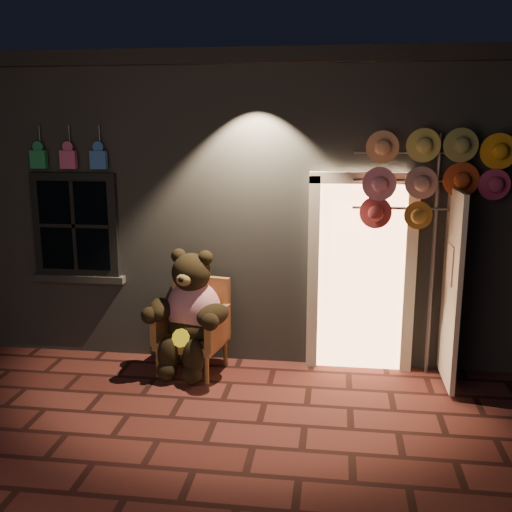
# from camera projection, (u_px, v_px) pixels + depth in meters

# --- Properties ---
(ground) EXTENTS (60.00, 60.00, 0.00)m
(ground) POSITION_uv_depth(u_px,v_px,m) (215.00, 420.00, 5.54)
(ground) COLOR #5A2722
(ground) RESTS_ON ground
(shop_building) EXTENTS (7.30, 5.95, 3.51)m
(shop_building) POSITION_uv_depth(u_px,v_px,m) (266.00, 189.00, 9.03)
(shop_building) COLOR slate
(shop_building) RESTS_ON ground
(wicker_armchair) EXTENTS (0.80, 0.75, 1.02)m
(wicker_armchair) POSITION_uv_depth(u_px,v_px,m) (195.00, 325.00, 6.63)
(wicker_armchair) COLOR olive
(wicker_armchair) RESTS_ON ground
(teddy_bear) EXTENTS (0.97, 0.83, 1.36)m
(teddy_bear) POSITION_uv_depth(u_px,v_px,m) (190.00, 313.00, 6.46)
(teddy_bear) COLOR #B31335
(teddy_bear) RESTS_ON ground
(hat_rack) EXTENTS (1.59, 0.22, 2.62)m
(hat_rack) POSITION_uv_depth(u_px,v_px,m) (430.00, 178.00, 6.06)
(hat_rack) COLOR #59595E
(hat_rack) RESTS_ON ground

